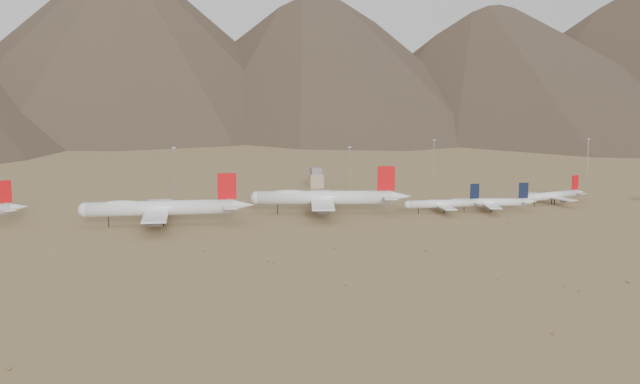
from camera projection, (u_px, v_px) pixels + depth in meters
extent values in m
plane|color=#957C4D|center=(307.00, 228.00, 353.55)|extent=(3000.00, 3000.00, 0.00)
cone|color=silver|center=(17.00, 207.00, 364.26)|extent=(11.14, 8.01, 5.18)
cube|color=silver|center=(7.00, 208.00, 362.01)|extent=(10.73, 20.02, 0.35)
cube|color=red|center=(3.00, 192.00, 360.34)|extent=(7.06, 2.72, 10.22)
cylinder|color=silver|center=(160.00, 208.00, 358.03)|extent=(65.12, 11.30, 6.70)
sphere|color=silver|center=(85.00, 210.00, 353.33)|extent=(6.56, 6.56, 6.56)
cone|color=silver|center=(242.00, 205.00, 363.21)|extent=(12.07, 6.84, 6.03)
cube|color=silver|center=(157.00, 210.00, 357.99)|extent=(14.58, 60.00, 0.84)
cube|color=silver|center=(230.00, 205.00, 362.43)|extent=(7.43, 22.93, 0.40)
cube|color=red|center=(227.00, 186.00, 360.96)|extent=(8.45, 1.20, 11.88)
cylinder|color=black|center=(109.00, 222.00, 355.58)|extent=(0.43, 0.43, 4.54)
cylinder|color=black|center=(164.00, 220.00, 360.69)|extent=(0.54, 0.54, 4.54)
cylinder|color=black|center=(163.00, 221.00, 357.42)|extent=(0.54, 0.54, 4.54)
ellipsoid|color=silver|center=(121.00, 205.00, 355.31)|extent=(21.05, 6.49, 4.02)
cylinder|color=slate|center=(159.00, 210.00, 369.86)|extent=(6.68, 3.47, 3.01)
cylinder|color=slate|center=(156.00, 219.00, 346.61)|extent=(6.68, 3.47, 3.01)
cylinder|color=slate|center=(160.00, 206.00, 380.32)|extent=(6.68, 3.47, 3.01)
cylinder|color=slate|center=(155.00, 223.00, 336.15)|extent=(6.68, 3.47, 3.01)
cylinder|color=silver|center=(324.00, 198.00, 387.58)|extent=(65.01, 19.02, 6.71)
sphere|color=silver|center=(257.00, 198.00, 386.75)|extent=(6.57, 6.57, 6.57)
cone|color=silver|center=(399.00, 196.00, 388.43)|extent=(12.63, 8.16, 6.04)
cube|color=silver|center=(322.00, 200.00, 387.69)|extent=(21.59, 60.40, 0.84)
cube|color=silver|center=(389.00, 196.00, 388.27)|extent=(10.07, 23.31, 0.40)
cube|color=red|center=(386.00, 178.00, 386.95)|extent=(8.40, 2.21, 11.90)
cylinder|color=black|center=(278.00, 209.00, 387.84)|extent=(0.43, 0.43, 4.54)
cylinder|color=black|center=(327.00, 208.00, 390.11)|extent=(0.54, 0.54, 4.54)
cylinder|color=black|center=(327.00, 210.00, 386.79)|extent=(0.54, 0.54, 4.54)
ellipsoid|color=silver|center=(290.00, 194.00, 386.87)|extent=(21.35, 8.92, 4.03)
cylinder|color=slate|center=(321.00, 199.00, 399.71)|extent=(6.95, 4.21, 3.02)
cylinder|color=slate|center=(323.00, 207.00, 376.18)|extent=(6.95, 4.21, 3.02)
cylinder|color=slate|center=(321.00, 196.00, 410.30)|extent=(6.95, 4.21, 3.02)
cylinder|color=slate|center=(323.00, 211.00, 365.59)|extent=(6.95, 4.21, 3.02)
cylinder|color=silver|center=(443.00, 204.00, 390.54)|extent=(35.31, 5.41, 3.82)
sphere|color=silver|center=(408.00, 205.00, 387.55)|extent=(3.74, 3.74, 3.74)
cone|color=silver|center=(481.00, 202.00, 393.85)|extent=(6.48, 3.72, 3.44)
cube|color=silver|center=(441.00, 205.00, 390.51)|extent=(6.99, 30.37, 0.48)
cube|color=silver|center=(476.00, 202.00, 393.36)|extent=(3.68, 11.59, 0.23)
cube|color=black|center=(475.00, 191.00, 392.45)|extent=(4.58, 0.55, 7.54)
cylinder|color=black|center=(418.00, 211.00, 388.92)|extent=(0.40, 0.40, 2.61)
cylinder|color=black|center=(443.00, 210.00, 392.07)|extent=(0.50, 0.50, 2.61)
cylinder|color=black|center=(445.00, 210.00, 390.21)|extent=(0.50, 0.50, 2.61)
cylinder|color=slate|center=(436.00, 204.00, 398.87)|extent=(3.59, 1.88, 1.72)
cylinder|color=slate|center=(447.00, 210.00, 382.43)|extent=(3.59, 1.88, 1.72)
cylinder|color=silver|center=(490.00, 202.00, 393.85)|extent=(36.21, 10.27, 3.92)
sphere|color=silver|center=(453.00, 203.00, 393.14)|extent=(3.84, 3.84, 3.84)
cone|color=silver|center=(530.00, 201.00, 394.60)|extent=(7.02, 4.62, 3.53)
cube|color=silver|center=(488.00, 203.00, 393.90)|extent=(11.18, 31.46, 0.49)
cube|color=silver|center=(525.00, 201.00, 394.47)|extent=(5.28, 12.14, 0.24)
cube|color=black|center=(524.00, 190.00, 393.63)|extent=(4.68, 1.18, 7.73)
cylinder|color=black|center=(464.00, 209.00, 393.84)|extent=(0.41, 0.41, 2.68)
cylinder|color=black|center=(490.00, 209.00, 395.33)|extent=(0.52, 0.52, 2.68)
cylinder|color=black|center=(491.00, 209.00, 393.40)|extent=(0.52, 0.52, 2.68)
cylinder|color=slate|center=(484.00, 203.00, 402.61)|extent=(3.86, 2.38, 1.76)
cylinder|color=slate|center=(493.00, 208.00, 385.49)|extent=(3.86, 2.38, 1.76)
cylinder|color=silver|center=(552.00, 195.00, 415.92)|extent=(35.05, 14.23, 3.86)
sphere|color=silver|center=(527.00, 198.00, 407.20)|extent=(3.78, 3.78, 3.78)
cone|color=silver|center=(579.00, 192.00, 425.65)|extent=(7.13, 5.21, 3.47)
cube|color=silver|center=(551.00, 197.00, 415.66)|extent=(14.47, 30.75, 0.48)
cube|color=silver|center=(576.00, 192.00, 424.24)|extent=(6.49, 11.99, 0.23)
cube|color=red|center=(575.00, 182.00, 423.10)|extent=(4.51, 1.70, 7.61)
cylinder|color=black|center=(534.00, 204.00, 410.30)|extent=(0.41, 0.41, 2.64)
cylinder|color=black|center=(552.00, 201.00, 417.58)|extent=(0.51, 0.51, 2.64)
cylinder|color=black|center=(554.00, 202.00, 415.93)|extent=(0.51, 0.51, 2.64)
cylinder|color=slate|center=(539.00, 196.00, 423.12)|extent=(3.91, 2.71, 1.73)
cylinder|color=slate|center=(564.00, 201.00, 408.49)|extent=(3.91, 2.71, 1.73)
cube|color=tan|center=(316.00, 181.00, 475.22)|extent=(8.00, 8.00, 8.00)
cube|color=slate|center=(316.00, 171.00, 474.32)|extent=(6.00, 6.00, 4.00)
cylinder|color=gray|center=(174.00, 170.00, 458.10)|extent=(0.50, 0.50, 25.00)
cube|color=gray|center=(174.00, 148.00, 456.18)|extent=(2.00, 0.60, 0.80)
cylinder|color=gray|center=(349.00, 169.00, 461.22)|extent=(0.50, 0.50, 25.00)
cube|color=gray|center=(350.00, 147.00, 459.31)|extent=(2.00, 0.60, 0.80)
cylinder|color=gray|center=(434.00, 160.00, 508.04)|extent=(0.50, 0.50, 25.00)
cube|color=gray|center=(434.00, 140.00, 506.12)|extent=(2.00, 0.60, 0.80)
cylinder|color=gray|center=(588.00, 159.00, 517.10)|extent=(0.50, 0.50, 25.00)
cube|color=gray|center=(589.00, 139.00, 515.19)|extent=(2.00, 0.60, 0.80)
ellipsoid|color=brown|center=(579.00, 291.00, 251.53)|extent=(0.72, 0.72, 0.37)
ellipsoid|color=brown|center=(346.00, 285.00, 258.71)|extent=(0.85, 0.85, 0.47)
ellipsoid|color=brown|center=(426.00, 251.00, 307.04)|extent=(1.00, 1.00, 0.82)
ellipsoid|color=brown|center=(204.00, 250.00, 307.33)|extent=(0.95, 0.95, 0.76)
ellipsoid|color=brown|center=(20.00, 302.00, 239.93)|extent=(0.50, 0.50, 0.31)
ellipsoid|color=brown|center=(218.00, 271.00, 275.98)|extent=(0.53, 0.53, 0.44)
ellipsoid|color=brown|center=(273.00, 263.00, 288.37)|extent=(0.74, 0.74, 0.51)
ellipsoid|color=brown|center=(628.00, 282.00, 261.54)|extent=(1.07, 1.07, 0.86)
ellipsoid|color=brown|center=(358.00, 241.00, 325.63)|extent=(0.55, 0.55, 0.41)
ellipsoid|color=brown|center=(553.00, 333.00, 210.44)|extent=(0.90, 0.90, 0.50)
ellipsoid|color=brown|center=(334.00, 248.00, 311.74)|extent=(0.78, 0.78, 0.68)
ellipsoid|color=brown|center=(9.00, 369.00, 185.24)|extent=(0.88, 0.88, 0.77)
ellipsoid|color=brown|center=(268.00, 261.00, 290.51)|extent=(0.90, 0.90, 0.54)
ellipsoid|color=brown|center=(565.00, 286.00, 256.82)|extent=(0.68, 0.68, 0.38)
ellipsoid|color=brown|center=(497.00, 279.00, 265.55)|extent=(0.56, 0.56, 0.44)
ellipsoid|color=brown|center=(508.00, 222.00, 365.17)|extent=(0.73, 0.73, 0.48)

